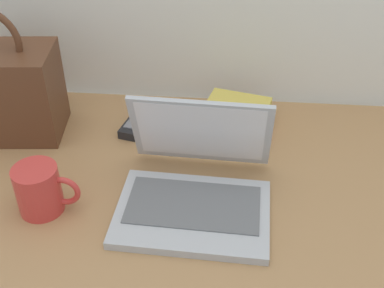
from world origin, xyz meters
name	(u,v)px	position (x,y,z in m)	size (l,w,h in m)	color
desk	(188,193)	(0.00, 0.00, 0.01)	(1.60, 0.76, 0.03)	#A87A4C
laptop	(196,184)	(0.02, -0.04, 0.07)	(0.32, 0.30, 0.21)	#B2B5BA
coffee_mug	(40,189)	(-0.29, -0.09, 0.08)	(0.13, 0.09, 0.10)	red
remote_control_near	(139,119)	(-0.15, 0.24, 0.04)	(0.08, 0.17, 0.02)	black
book_stack	(235,116)	(0.10, 0.25, 0.06)	(0.19, 0.18, 0.06)	#8C4C8C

